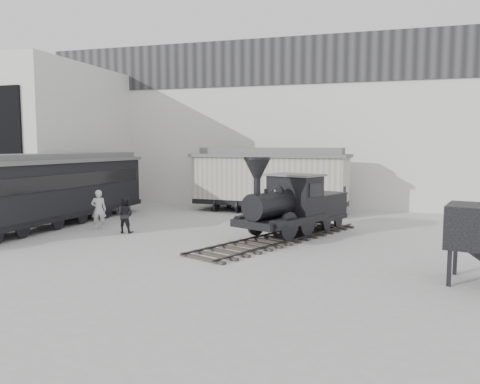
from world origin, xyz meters
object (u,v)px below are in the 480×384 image
(locomotive, at_px, (290,208))
(passenger_coach, at_px, (59,188))
(visitor_a, at_px, (99,210))
(visitor_b, at_px, (125,215))
(boxcar, at_px, (270,178))

(locomotive, xyz_separation_m, passenger_coach, (-12.09, 0.19, 0.58))
(visitor_a, xyz_separation_m, visitor_b, (1.73, -0.54, -0.11))
(locomotive, bearing_deg, boxcar, 133.62)
(visitor_a, bearing_deg, passenger_coach, -40.69)
(locomotive, relative_size, visitor_b, 5.81)
(locomotive, xyz_separation_m, visitor_b, (-7.63, -1.03, -0.44))
(locomotive, relative_size, boxcar, 1.01)
(boxcar, xyz_separation_m, passenger_coach, (-9.46, -7.47, -0.19))
(boxcar, distance_m, visitor_a, 10.63)
(boxcar, xyz_separation_m, visitor_a, (-6.73, -8.16, -1.11))
(passenger_coach, bearing_deg, visitor_b, -12.26)
(visitor_a, bearing_deg, boxcar, -156.12)
(passenger_coach, bearing_deg, visitor_a, -11.00)
(visitor_a, bearing_deg, locomotive, 156.40)
(visitor_a, height_order, visitor_b, visitor_a)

